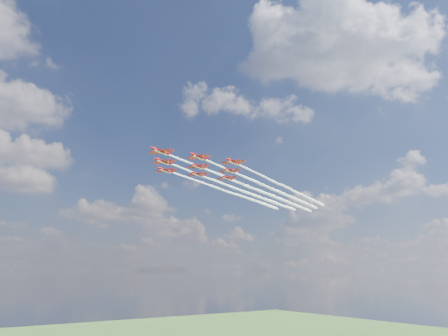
% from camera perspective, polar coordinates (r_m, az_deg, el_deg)
% --- Properties ---
extents(jet_lead, '(117.47, 62.22, 2.30)m').
position_cam_1_polar(jet_lead, '(183.23, 3.24, -2.42)').
color(jet_lead, red).
extents(jet_row2_port, '(117.47, 62.22, 2.30)m').
position_cam_1_polar(jet_row2_port, '(190.38, 6.40, -2.77)').
color(jet_row2_port, red).
extents(jet_row2_starb, '(117.47, 62.22, 2.30)m').
position_cam_1_polar(jet_row2_starb, '(195.49, 2.77, -3.11)').
color(jet_row2_starb, red).
extents(jet_row3_port, '(117.47, 62.22, 2.30)m').
position_cam_1_polar(jet_row3_port, '(198.06, 9.31, -3.08)').
color(jet_row3_port, red).
extents(jet_row3_centre, '(117.47, 62.22, 2.30)m').
position_cam_1_polar(jet_row3_centre, '(202.55, 5.75, -3.41)').
color(jet_row3_centre, red).
extents(jet_row3_starb, '(117.47, 62.22, 2.30)m').
position_cam_1_polar(jet_row3_starb, '(207.78, 2.36, -3.72)').
color(jet_row3_starb, red).
extents(jet_row4_port, '(117.47, 62.22, 2.30)m').
position_cam_1_polar(jet_row4_port, '(210.12, 8.53, -3.69)').
color(jet_row4_port, red).
extents(jet_row4_starb, '(117.47, 62.22, 2.30)m').
position_cam_1_polar(jet_row4_starb, '(214.76, 5.18, -3.98)').
color(jet_row4_starb, red).
extents(jet_tail, '(117.47, 62.22, 2.30)m').
position_cam_1_polar(jet_tail, '(222.23, 7.83, -4.23)').
color(jet_tail, red).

